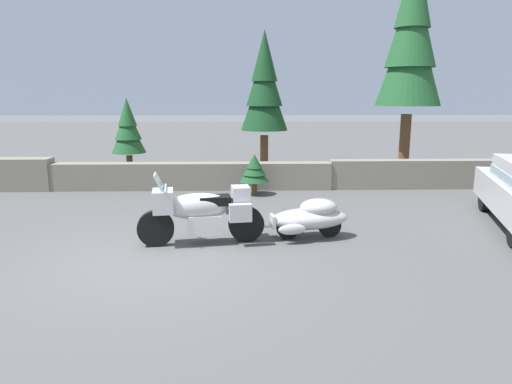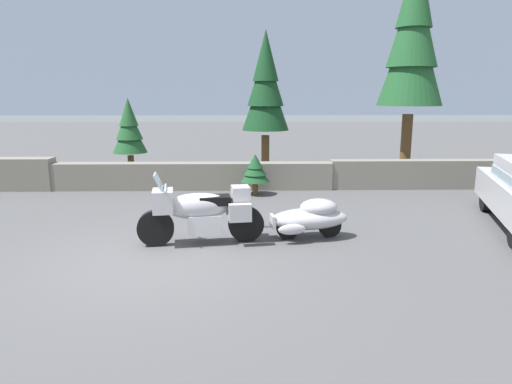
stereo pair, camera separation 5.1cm
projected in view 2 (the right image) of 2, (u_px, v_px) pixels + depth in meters
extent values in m
plane|color=#4C4C4F|center=(153.00, 260.00, 7.70)|extent=(80.00, 80.00, 0.00)
cube|color=slate|center=(193.00, 176.00, 13.40)|extent=(8.00, 0.52, 0.77)
cube|color=slate|center=(467.00, 174.00, 13.56)|extent=(8.00, 0.48, 0.83)
cube|color=#99A8BF|center=(240.00, 70.00, 99.90)|extent=(240.00, 80.00, 16.00)
cylinder|color=black|center=(156.00, 228.00, 8.36)|extent=(0.67, 0.24, 0.66)
cylinder|color=black|center=(246.00, 224.00, 8.63)|extent=(0.67, 0.24, 0.66)
cube|color=silver|center=(204.00, 223.00, 8.49)|extent=(0.66, 0.52, 0.36)
ellipsoid|color=#B2B2B7|center=(198.00, 206.00, 8.41)|extent=(1.25, 0.61, 0.48)
cube|color=#B2B2B7|center=(163.00, 201.00, 8.28)|extent=(0.43, 0.57, 0.40)
cube|color=#9EB7C6|center=(159.00, 183.00, 8.21)|extent=(0.25, 0.46, 0.34)
cube|color=black|center=(215.00, 200.00, 8.44)|extent=(0.61, 0.44, 0.16)
cube|color=#B2B2B7|center=(241.00, 194.00, 8.49)|extent=(0.38, 0.44, 0.28)
cube|color=#B2B2B7|center=(240.00, 213.00, 8.25)|extent=(0.42, 0.22, 0.32)
cube|color=#B2B2B7|center=(236.00, 205.00, 8.83)|extent=(0.42, 0.22, 0.32)
cylinder|color=silver|center=(165.00, 188.00, 8.24)|extent=(0.14, 0.70, 0.04)
cylinder|color=silver|center=(158.00, 215.00, 8.32)|extent=(0.26, 0.11, 0.54)
cylinder|color=black|center=(288.00, 228.00, 8.78)|extent=(0.45, 0.16, 0.44)
cylinder|color=black|center=(330.00, 226.00, 8.92)|extent=(0.45, 0.16, 0.44)
ellipsoid|color=#B2B2B7|center=(309.00, 219.00, 8.82)|extent=(1.58, 0.90, 0.40)
ellipsoid|color=#B2B2B7|center=(319.00, 207.00, 8.80)|extent=(0.80, 0.66, 0.32)
cube|color=silver|center=(273.00, 221.00, 8.70)|extent=(0.11, 0.33, 0.24)
ellipsoid|color=#B2B2B7|center=(292.00, 229.00, 8.46)|extent=(0.54, 0.22, 0.20)
ellipsoid|color=#B2B2B7|center=(284.00, 220.00, 9.08)|extent=(0.54, 0.22, 0.20)
cylinder|color=silver|center=(252.00, 227.00, 8.66)|extent=(0.70, 0.15, 0.05)
cylinder|color=black|center=(487.00, 197.00, 10.88)|extent=(0.41, 0.71, 0.68)
cylinder|color=brown|center=(406.00, 146.00, 15.19)|extent=(0.34, 0.34, 2.07)
cone|color=#1E5128|center=(412.00, 53.00, 14.59)|extent=(2.04, 2.04, 3.27)
cone|color=#1E5128|center=(414.00, 20.00, 14.39)|extent=(1.58, 1.58, 2.86)
cylinder|color=brown|center=(265.00, 156.00, 15.52)|extent=(0.27, 0.27, 1.37)
cone|color=#143D1E|center=(266.00, 97.00, 15.12)|extent=(1.54, 1.54, 2.16)
cone|color=#143D1E|center=(266.00, 76.00, 14.99)|extent=(1.19, 1.19, 1.89)
cone|color=#143D1E|center=(266.00, 55.00, 14.85)|extent=(0.85, 0.85, 1.62)
cylinder|color=brown|center=(131.00, 167.00, 15.16)|extent=(0.20, 0.20, 0.75)
cone|color=#1E5128|center=(129.00, 134.00, 14.95)|extent=(1.10, 1.10, 1.19)
cone|color=#1E5128|center=(129.00, 123.00, 14.87)|extent=(0.85, 0.85, 1.04)
cone|color=#1E5128|center=(128.00, 112.00, 14.80)|extent=(0.60, 0.60, 0.89)
cylinder|color=brown|center=(255.00, 189.00, 12.74)|extent=(0.15, 0.15, 0.32)
cone|color=#194723|center=(255.00, 172.00, 12.64)|extent=(0.79, 0.79, 0.51)
cone|color=#194723|center=(255.00, 167.00, 12.61)|extent=(0.61, 0.61, 0.45)
cone|color=#194723|center=(255.00, 161.00, 12.58)|extent=(0.43, 0.43, 0.38)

